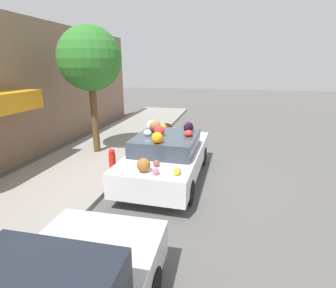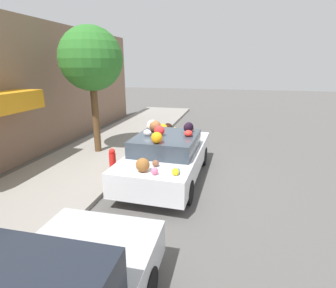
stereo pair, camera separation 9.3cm
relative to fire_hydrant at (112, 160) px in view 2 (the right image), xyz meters
The scene contains 6 objects.
ground_plane 1.54m from the fire_hydrant, 84.54° to the right, with size 60.00×60.00×0.00m, color #565451.
sidewalk_curb 1.31m from the fire_hydrant, 83.58° to the left, with size 24.00×3.20×0.12m.
building_facade 3.94m from the fire_hydrant, 89.10° to the left, with size 18.00×1.20×4.74m.
street_tree 3.58m from the fire_hydrant, 39.85° to the left, with size 2.14×2.14×4.33m.
fire_hydrant is the anchor object (origin of this frame).
art_car 1.69m from the fire_hydrant, 85.81° to the right, with size 4.31×1.96×1.67m.
Camera 2 is at (-6.89, -1.90, 3.19)m, focal length 28.00 mm.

